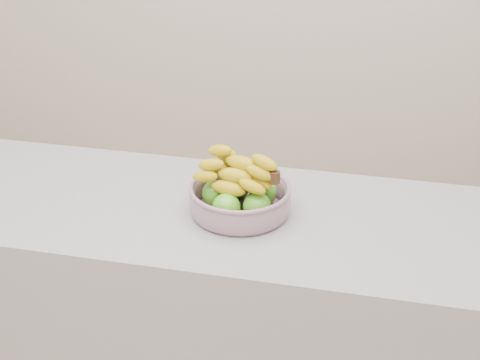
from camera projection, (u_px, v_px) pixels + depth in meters
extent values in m
cube|color=#95949C|center=(204.00, 334.00, 2.07)|extent=(2.00, 0.60, 0.90)
cylinder|color=#939CB0|center=(240.00, 210.00, 1.83)|extent=(0.24, 0.24, 0.01)
torus|color=#939CB0|center=(240.00, 188.00, 1.80)|extent=(0.28, 0.28, 0.01)
sphere|color=#489619|center=(226.00, 207.00, 1.76)|extent=(0.08, 0.08, 0.08)
sphere|color=#489619|center=(257.00, 206.00, 1.77)|extent=(0.08, 0.08, 0.08)
sphere|color=#489619|center=(263.00, 192.00, 1.84)|extent=(0.08, 0.08, 0.08)
sphere|color=#489619|center=(238.00, 185.00, 1.87)|extent=(0.08, 0.08, 0.08)
sphere|color=#489619|center=(216.00, 194.00, 1.83)|extent=(0.08, 0.08, 0.08)
ellipsoid|color=yellow|center=(228.00, 188.00, 1.76)|extent=(0.18, 0.07, 0.04)
ellipsoid|color=yellow|center=(237.00, 182.00, 1.80)|extent=(0.18, 0.09, 0.04)
ellipsoid|color=yellow|center=(246.00, 175.00, 1.83)|extent=(0.17, 0.11, 0.04)
ellipsoid|color=yellow|center=(235.00, 176.00, 1.76)|extent=(0.18, 0.06, 0.04)
ellipsoid|color=yellow|center=(245.00, 169.00, 1.80)|extent=(0.17, 0.12, 0.04)
ellipsoid|color=yellow|center=(242.00, 163.00, 1.76)|extent=(0.18, 0.09, 0.04)
cylinder|color=#382212|center=(275.00, 177.00, 1.72)|extent=(0.03, 0.03, 0.03)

